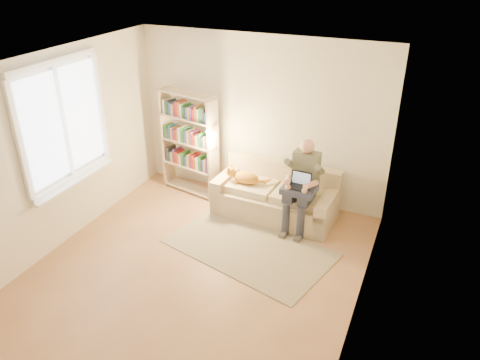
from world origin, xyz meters
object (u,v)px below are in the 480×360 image
at_px(person, 303,180).
at_px(sofa, 276,198).
at_px(cat, 247,177).
at_px(bookshelf, 189,139).
at_px(laptop, 298,183).

bearing_deg(person, sofa, 162.34).
height_order(sofa, cat, sofa).
xyz_separation_m(cat, bookshelf, (-1.11, 0.25, 0.36)).
bearing_deg(sofa, bookshelf, 176.97).
bearing_deg(bookshelf, cat, -0.93).
relative_size(laptop, bookshelf, 0.17).
bearing_deg(bookshelf, sofa, 6.12).
xyz_separation_m(sofa, cat, (-0.45, -0.09, 0.31)).
bearing_deg(laptop, person, 73.16).
xyz_separation_m(person, bookshelf, (-1.99, 0.33, 0.20)).
xyz_separation_m(cat, laptop, (0.85, -0.19, 0.17)).
distance_m(sofa, person, 0.66).
distance_m(person, cat, 0.90).
bearing_deg(laptop, cat, 170.50).
distance_m(laptop, bookshelf, 2.01).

